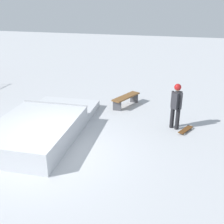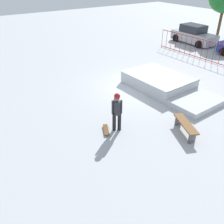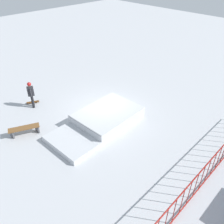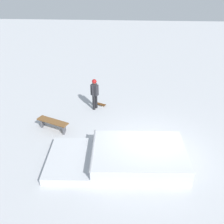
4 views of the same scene
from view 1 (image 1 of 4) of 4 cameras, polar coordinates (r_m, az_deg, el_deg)
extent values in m
plane|color=#B7BABF|center=(8.82, -11.49, -8.61)|extent=(60.00, 60.00, 0.00)
cube|color=silver|center=(9.57, -15.85, -4.04)|extent=(3.71, 2.76, 0.70)
cube|color=silver|center=(11.87, -9.80, 0.73)|extent=(1.91, 2.68, 0.30)
cylinder|color=gray|center=(10.90, -11.73, 1.69)|extent=(0.19, 2.60, 0.08)
cylinder|color=black|center=(10.33, 13.45, -1.40)|extent=(0.15, 0.15, 0.82)
cylinder|color=black|center=(10.42, 12.40, -1.09)|extent=(0.15, 0.15, 0.82)
cube|color=#2D2D33|center=(10.12, 13.27, 2.44)|extent=(0.44, 0.36, 0.60)
cylinder|color=#2D2D33|center=(10.04, 14.14, 2.20)|extent=(0.09, 0.09, 0.60)
cylinder|color=#2D2D33|center=(10.19, 12.41, 2.67)|extent=(0.09, 0.09, 0.60)
sphere|color=tan|center=(9.98, 13.50, 4.86)|extent=(0.22, 0.22, 0.22)
sphere|color=#A51919|center=(9.97, 13.51, 5.03)|extent=(0.25, 0.25, 0.25)
cube|color=#593314|center=(10.35, 15.06, -3.53)|extent=(0.81, 0.54, 0.02)
cylinder|color=silver|center=(10.10, 14.87, -4.52)|extent=(0.06, 0.05, 0.06)
cylinder|color=silver|center=(10.19, 13.73, -4.15)|extent=(0.06, 0.05, 0.06)
cylinder|color=silver|center=(10.56, 16.28, -3.44)|extent=(0.06, 0.05, 0.06)
cylinder|color=silver|center=(10.65, 15.18, -3.10)|extent=(0.06, 0.05, 0.06)
cube|color=brown|center=(12.23, 2.93, 3.20)|extent=(1.63, 1.01, 0.06)
cube|color=#4C4C51|center=(12.81, 4.63, 2.93)|extent=(0.08, 0.36, 0.42)
cube|color=#4C4C51|center=(11.82, 1.06, 1.29)|extent=(0.08, 0.36, 0.42)
camera|label=2|loc=(17.23, 34.39, 23.84)|focal=39.08mm
camera|label=3|loc=(20.10, -29.57, 30.82)|focal=38.25mm
camera|label=4|loc=(15.28, -48.84, 24.85)|focal=42.48mm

